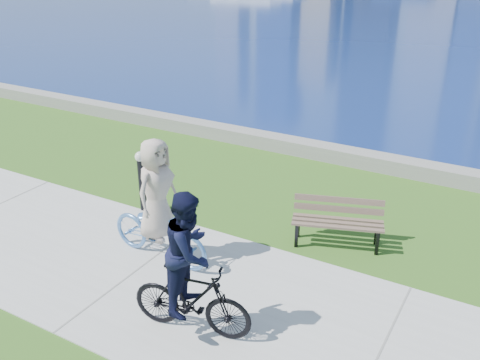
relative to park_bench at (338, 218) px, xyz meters
The scene contains 7 objects.
ground 2.94m from the park_bench, 58.90° to the right, with size 320.00×320.00×0.00m, color #2C5616.
concrete_path 2.94m from the park_bench, 58.90° to the right, with size 80.00×3.50×0.02m, color #ACACA6.
seawall 4.02m from the park_bench, 68.09° to the left, with size 90.00×0.50×0.35m, color slate.
park_bench is the anchor object (origin of this frame).
bollard_lamp 3.86m from the park_bench, 169.55° to the right, with size 0.20×0.20×1.25m.
cyclist_woman 3.11m from the park_bench, 140.60° to the right, with size 0.78×1.98×2.13m.
cyclist_man 3.37m from the park_bench, 105.15° to the right, with size 0.80×1.76×2.10m.
Camera 1 is at (1.12, -5.53, 4.93)m, focal length 40.00 mm.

